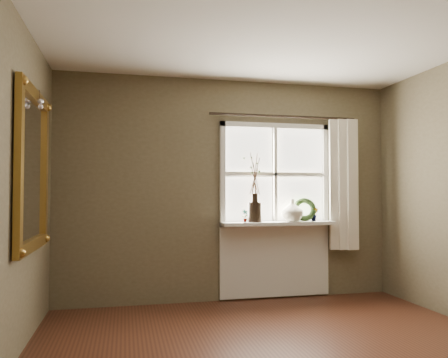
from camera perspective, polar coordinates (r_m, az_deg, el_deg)
name	(u,v)px	position (r m, az deg, el deg)	size (l,w,h in m)	color
wall_back	(229,189)	(5.20, 0.69, -1.37)	(4.00, 0.10, 2.60)	brown
window_frame	(275,175)	(5.30, 6.67, 0.58)	(1.36, 0.06, 1.24)	silver
window_sill	(278,223)	(5.20, 7.09, -5.77)	(1.36, 0.26, 0.04)	silver
window_apron	(275,259)	(5.35, 6.71, -10.40)	(1.36, 0.04, 0.88)	silver
dark_jug	(255,212)	(5.10, 4.06, -4.32)	(0.16, 0.16, 0.23)	black
cream_vase	(292,210)	(5.26, 8.93, -4.06)	(0.25, 0.25, 0.26)	beige
wreath	(304,212)	(5.36, 10.45, -4.26)	(0.28, 0.28, 0.07)	#273E1B
potted_plant_left	(245,216)	(5.07, 2.76, -4.82)	(0.08, 0.05, 0.15)	#273E1B
potted_plant_right	(315,214)	(5.37, 11.74, -4.54)	(0.09, 0.07, 0.16)	#273E1B
curtain	(343,184)	(5.54, 15.23, -0.66)	(0.36, 0.12, 1.59)	silver
curtain_rod	(284,116)	(5.35, 7.87, 8.10)	(0.03, 0.03, 1.84)	black
gilt_mirror	(33,169)	(3.96, -23.69, 1.17)	(0.10, 1.13, 1.34)	white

